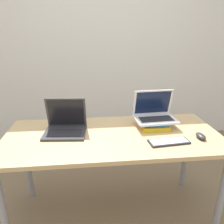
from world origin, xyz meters
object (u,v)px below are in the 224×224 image
Objects in this scene: laptop_left at (65,126)px; wireless_keyboard at (169,142)px; book_stack at (153,123)px; laptop_on_books at (155,114)px; mouse at (201,136)px.

wireless_keyboard is (0.73, -0.25, -0.04)m from laptop_left.
laptop_on_books is (0.01, 0.01, 0.08)m from book_stack.
wireless_keyboard is (0.02, -0.31, -0.10)m from laptop_on_books.
laptop_left is 1.00m from mouse.
book_stack is 0.38m from mouse.
book_stack is 0.30m from wireless_keyboard.
laptop_on_books is at bearing 4.62° from laptop_left.
book_stack is (0.70, 0.05, -0.03)m from laptop_left.
wireless_keyboard is 0.25m from mouse.
book_stack reaches higher than wireless_keyboard.
laptop_left is 0.71m from laptop_on_books.
mouse is (0.25, 0.04, 0.01)m from wireless_keyboard.
wireless_keyboard is at bearing -171.02° from mouse.
wireless_keyboard is at bearing -84.67° from book_stack.
laptop_on_books reaches higher than laptop_left.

